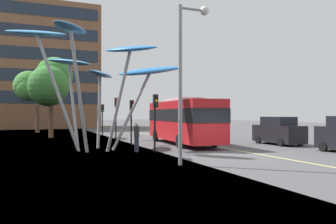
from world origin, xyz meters
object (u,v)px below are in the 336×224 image
Objects in this scene: pedestrian at (137,137)px; street_lamp at (187,62)px; traffic_light_kerb_near at (155,110)px; traffic_light_opposite at (103,113)px; red_bus at (183,119)px; traffic_light_kerb_far at (132,112)px; car_parked_mid at (278,131)px; traffic_light_island_mid at (116,109)px; leaf_sculpture at (101,65)px.

street_lamp is at bearing -84.35° from pedestrian.
traffic_light_kerb_near is 17.81m from traffic_light_opposite.
red_bus is 6.29m from pedestrian.
red_bus is 3.21× the size of traffic_light_opposite.
traffic_light_kerb_far reaches higher than pedestrian.
traffic_light_kerb_near is 0.83× the size of car_parked_mid.
traffic_light_island_mid is at bearing -90.74° from traffic_light_opposite.
leaf_sculpture is 8.42m from street_lamp.
traffic_light_kerb_near is at bearing -130.77° from red_bus.
traffic_light_kerb_far is at bearing 46.17° from leaf_sculpture.
red_bus reaches higher than pedestrian.
traffic_light_kerb_far is 5.33m from pedestrian.
traffic_light_kerb_near is at bearing -35.73° from pedestrian.
traffic_light_kerb_near is 0.48× the size of street_lamp.
street_lamp reaches higher than traffic_light_kerb_near.
pedestrian is (-0.98, 0.71, -1.67)m from traffic_light_kerb_near.
traffic_light_kerb_near is at bearing -90.78° from traffic_light_island_mid.
red_bus is 6.01× the size of pedestrian.
traffic_light_kerb_near is 10.86m from car_parked_mid.
traffic_light_opposite is 23.34m from street_lamp.
red_bus is 2.85× the size of traffic_light_island_mid.
traffic_light_kerb_far reaches higher than traffic_light_opposite.
traffic_light_island_mid is 14.25m from car_parked_mid.
pedestrian is at bearing -96.28° from traffic_light_island_mid.
red_bus is 7.92m from leaf_sculpture.
car_parked_mid reaches higher than pedestrian.
traffic_light_kerb_near is at bearing -171.80° from car_parked_mid.
pedestrian is (-1.13, -10.31, -1.85)m from traffic_light_island_mid.
leaf_sculpture is 3.15× the size of traffic_light_kerb_near.
traffic_light_opposite is 0.45× the size of street_lamp.
pedestrian is at bearing -45.06° from leaf_sculpture.
street_lamp is (-0.53, -16.43, 2.01)m from traffic_light_island_mid.
pedestrian is (1.88, -1.89, -4.65)m from leaf_sculpture.
red_bus reaches higher than traffic_light_kerb_far.
traffic_light_kerb_far is 11.35m from street_lamp.
traffic_light_island_mid reaches higher than red_bus.
traffic_light_opposite is at bearing 89.23° from traffic_light_kerb_near.
leaf_sculpture is 1.50× the size of street_lamp.
car_parked_mid is at bearing -21.55° from traffic_light_kerb_far.
traffic_light_opposite is at bearing 89.26° from traffic_light_island_mid.
street_lamp is at bearing -147.77° from car_parked_mid.
traffic_light_kerb_near reaches higher than car_parked_mid.
red_bus reaches higher than car_parked_mid.
red_bus is 4.01m from traffic_light_kerb_far.
traffic_light_island_mid is at bearing 137.87° from car_parked_mid.
street_lamp reaches higher than traffic_light_island_mid.
pedestrian is at bearing -94.09° from traffic_light_opposite.
traffic_light_kerb_near reaches higher than traffic_light_opposite.
leaf_sculpture is at bearing -164.09° from red_bus.
car_parked_mid is at bearing -23.99° from red_bus.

